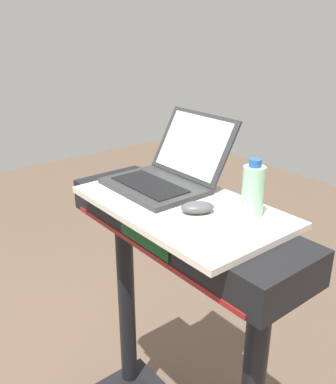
{
  "coord_description": "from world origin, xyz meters",
  "views": [
    {
      "loc": [
        0.93,
        -0.1,
        1.65
      ],
      "look_at": [
        0.0,
        0.65,
        1.17
      ],
      "focal_mm": 39.89,
      "sensor_mm": 36.0,
      "label": 1
    }
  ],
  "objects": [
    {
      "name": "water_bottle",
      "position": [
        0.2,
        0.8,
        1.2
      ],
      "size": [
        0.06,
        0.06,
        0.17
      ],
      "color": "#9EDBB2",
      "rests_on": "desk_board"
    },
    {
      "name": "laptop",
      "position": [
        -0.15,
        0.77,
        1.17
      ],
      "size": [
        0.33,
        0.36,
        0.23
      ],
      "rotation": [
        0.0,
        0.0,
        0.05
      ],
      "color": "#2D2D30",
      "rests_on": "desk_board"
    },
    {
      "name": "desk_board",
      "position": [
        0.0,
        0.7,
        1.11
      ],
      "size": [
        0.68,
        0.4,
        0.02
      ],
      "primitive_type": "cube",
      "color": "beige",
      "rests_on": "treadmill_base"
    },
    {
      "name": "computer_mouse",
      "position": [
        0.09,
        0.69,
        1.14
      ],
      "size": [
        0.1,
        0.12,
        0.03
      ],
      "primitive_type": "ellipsoid",
      "rotation": [
        0.0,
        0.0,
        -0.55
      ],
      "color": "#4C4C51",
      "rests_on": "desk_board"
    }
  ]
}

